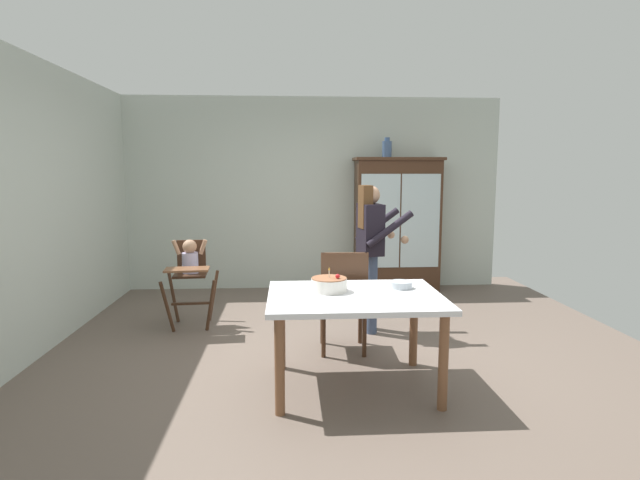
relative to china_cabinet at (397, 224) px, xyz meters
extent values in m
plane|color=#66564C|center=(-1.17, -2.37, -0.94)|extent=(6.24, 6.24, 0.00)
cube|color=beige|center=(-1.17, 0.26, 0.41)|extent=(5.32, 0.06, 2.70)
cube|color=beige|center=(-3.80, -2.37, 0.41)|extent=(0.06, 5.32, 2.70)
cube|color=#422819|center=(0.00, 0.00, -0.03)|extent=(1.16, 0.42, 1.82)
cube|color=#422819|center=(0.00, 0.00, 0.90)|extent=(1.22, 0.48, 0.04)
cube|color=silver|center=(-0.27, -0.21, 0.07)|extent=(0.53, 0.01, 1.27)
cube|color=silver|center=(0.27, -0.21, 0.07)|extent=(0.53, 0.01, 1.27)
cube|color=#422819|center=(0.00, 0.00, 0.07)|extent=(1.08, 0.36, 0.02)
cylinder|color=#3D567F|center=(-0.16, 0.00, 1.03)|extent=(0.13, 0.13, 0.22)
cylinder|color=#3D567F|center=(-0.16, 0.00, 1.17)|extent=(0.07, 0.07, 0.05)
cylinder|color=#422819|center=(-2.77, -1.78, -0.66)|extent=(0.13, 0.15, 0.56)
cylinder|color=#422819|center=(-2.34, -1.75, -0.66)|extent=(0.14, 0.13, 0.56)
cylinder|color=#422819|center=(-2.81, -1.34, -0.66)|extent=(0.14, 0.13, 0.56)
cylinder|color=#422819|center=(-2.37, -1.31, -0.66)|extent=(0.13, 0.15, 0.56)
cube|color=#422819|center=(-2.57, -1.55, -0.68)|extent=(0.42, 0.07, 0.02)
cube|color=#422819|center=(-2.57, -1.55, -0.36)|extent=(0.36, 0.36, 0.02)
cube|color=#422819|center=(-2.58, -1.39, -0.18)|extent=(0.31, 0.05, 0.34)
cube|color=brown|center=(-2.55, -1.81, -0.26)|extent=(0.46, 0.27, 0.02)
cylinder|color=#B2ADD1|center=(-2.57, -1.53, -0.24)|extent=(0.17, 0.17, 0.22)
sphere|color=tan|center=(-2.57, -1.53, -0.06)|extent=(0.15, 0.15, 0.15)
cylinder|color=tan|center=(-2.71, -1.54, -0.07)|extent=(0.10, 0.05, 0.17)
cylinder|color=tan|center=(-2.43, -1.51, -0.07)|extent=(0.10, 0.05, 0.17)
cylinder|color=#3D4C6B|center=(-0.66, -1.91, -0.53)|extent=(0.11, 0.11, 0.82)
cylinder|color=#3D4C6B|center=(-0.69, -1.74, -0.53)|extent=(0.11, 0.11, 0.82)
cube|color=black|center=(-0.68, -1.82, 0.14)|extent=(0.25, 0.39, 0.52)
cube|color=white|center=(-0.57, -1.81, 0.14)|extent=(0.02, 0.06, 0.49)
sphere|color=tan|center=(-0.68, -1.82, 0.50)|extent=(0.19, 0.19, 0.19)
cube|color=brown|center=(-0.73, -1.83, 0.38)|extent=(0.13, 0.21, 0.44)
cylinder|color=black|center=(-0.51, -2.00, 0.16)|extent=(0.50, 0.14, 0.37)
sphere|color=tan|center=(-0.35, -1.98, 0.05)|extent=(0.08, 0.08, 0.08)
cylinder|color=black|center=(-0.57, -1.60, 0.16)|extent=(0.50, 0.14, 0.37)
sphere|color=tan|center=(-0.41, -1.58, 0.05)|extent=(0.08, 0.08, 0.08)
cube|color=silver|center=(-1.01, -3.21, -0.22)|extent=(1.32, 1.02, 0.04)
cylinder|color=brown|center=(-1.58, -3.62, -0.59)|extent=(0.07, 0.07, 0.70)
cylinder|color=brown|center=(-0.44, -3.62, -0.59)|extent=(0.07, 0.07, 0.70)
cylinder|color=brown|center=(-1.58, -2.79, -0.59)|extent=(0.07, 0.07, 0.70)
cylinder|color=brown|center=(-0.44, -2.79, -0.59)|extent=(0.07, 0.07, 0.70)
cylinder|color=white|center=(-1.20, -3.09, -0.15)|extent=(0.28, 0.28, 0.10)
cylinder|color=#935B3D|center=(-1.20, -3.09, -0.09)|extent=(0.27, 0.27, 0.01)
cylinder|color=#F2E5CC|center=(-1.20, -3.09, -0.06)|extent=(0.01, 0.01, 0.06)
cone|color=yellow|center=(-1.20, -3.09, -0.02)|extent=(0.02, 0.02, 0.02)
sphere|color=red|center=(-1.14, -3.13, -0.07)|extent=(0.04, 0.04, 0.04)
cylinder|color=#B2BCC6|center=(-0.62, -3.02, -0.17)|extent=(0.18, 0.18, 0.05)
cylinder|color=#422819|center=(-0.82, -2.20, -0.71)|extent=(0.04, 0.04, 0.45)
cylinder|color=#422819|center=(-1.19, -2.19, -0.71)|extent=(0.04, 0.04, 0.45)
cylinder|color=#422819|center=(-0.84, -2.57, -0.71)|extent=(0.04, 0.04, 0.45)
cylinder|color=#422819|center=(-1.21, -2.56, -0.71)|extent=(0.04, 0.04, 0.45)
cube|color=brown|center=(-1.02, -2.38, -0.47)|extent=(0.46, 0.46, 0.03)
cube|color=#422819|center=(-1.02, -2.58, -0.22)|extent=(0.42, 0.06, 0.48)
cylinder|color=#422819|center=(-0.83, -2.59, -0.22)|extent=(0.03, 0.03, 0.48)
cylinder|color=#422819|center=(-1.21, -2.57, -0.22)|extent=(0.03, 0.03, 0.48)
camera|label=1|loc=(-1.51, -6.93, 0.73)|focal=28.29mm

